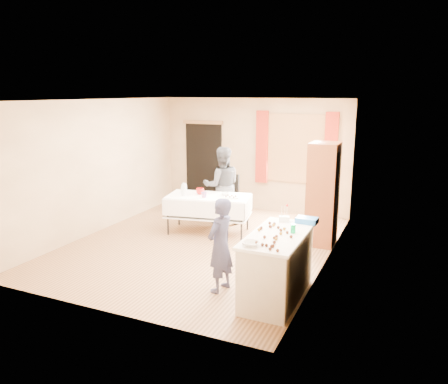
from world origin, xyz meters
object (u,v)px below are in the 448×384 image
at_px(counter, 277,266).
at_px(cabinet, 323,194).
at_px(girl, 220,245).
at_px(chair, 227,206).
at_px(woman, 222,186).
at_px(party_table, 208,210).

bearing_deg(counter, cabinet, 87.64).
relative_size(cabinet, girl, 1.40).
relative_size(chair, woman, 0.61).
xyz_separation_m(party_table, woman, (-0.00, 0.66, 0.37)).
bearing_deg(girl, counter, 108.45).
bearing_deg(chair, counter, -37.09).
bearing_deg(woman, counter, 95.34).
bearing_deg(cabinet, party_table, -173.87).
distance_m(party_table, chair, 0.99).
distance_m(cabinet, party_table, 2.25).
height_order(counter, woman, woman).
relative_size(cabinet, chair, 1.87).
relative_size(counter, girl, 1.09).
distance_m(counter, girl, 0.82).
distance_m(cabinet, counter, 2.48).
height_order(cabinet, chair, cabinet).
distance_m(cabinet, chair, 2.42).
distance_m(girl, woman, 3.23).
relative_size(girl, woman, 0.82).
bearing_deg(party_table, counter, -57.32).
bearing_deg(cabinet, counter, -92.36).
height_order(cabinet, woman, cabinet).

